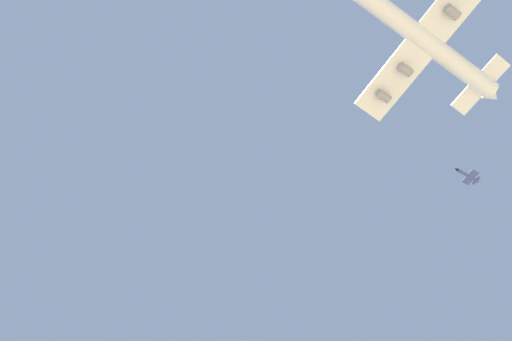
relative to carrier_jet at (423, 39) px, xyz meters
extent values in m
cylinder|color=white|center=(0.88, -0.99, 0.12)|extent=(48.80, 56.05, 6.40)
cone|color=white|center=(-23.46, 26.21, 0.72)|extent=(7.62, 7.59, 5.76)
cube|color=white|center=(-0.44, 0.52, -0.84)|extent=(52.73, 48.93, 2.44)
cylinder|color=gray|center=(-16.79, -14.09, -3.64)|extent=(5.52, 5.75, 3.00)
cylinder|color=gray|center=(-8.59, -6.77, -3.34)|extent=(5.52, 5.75, 3.00)
cylinder|color=gray|center=(7.81, 7.89, -2.74)|extent=(5.52, 5.75, 3.00)
cube|color=white|center=(-19.28, 21.23, 8.31)|extent=(6.07, 6.62, 10.42)
cube|color=white|center=(-19.13, 21.37, 0.92)|extent=(21.07, 19.89, 1.20)
cylinder|color=#38478C|center=(-75.80, 38.33, 34.63)|extent=(9.03, 11.28, 1.50)
cone|color=black|center=(-71.28, 32.35, 34.63)|extent=(2.40, 2.50, 1.50)
cube|color=#38478C|center=(-76.70, 39.53, 34.43)|extent=(9.04, 8.33, 0.24)
cube|color=#38478C|center=(-79.12, 42.72, 36.58)|extent=(1.61, 2.04, 2.60)
cube|color=#38478C|center=(-79.12, 42.72, 34.83)|extent=(5.04, 4.49, 0.20)
camera|label=1|loc=(28.15, -53.03, -140.05)|focal=27.98mm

